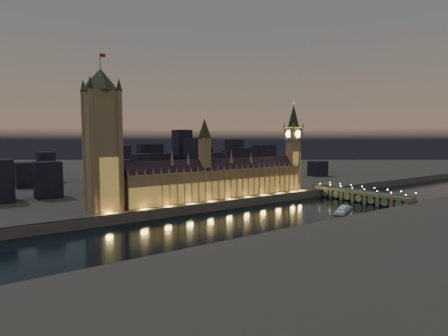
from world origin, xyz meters
TOP-DOWN VIEW (x-y plane):
  - ground_plane at (0.00, 0.00)m, footprint 2000.00×2000.00m
  - north_bank at (0.00, 520.00)m, footprint 2000.00×960.00m
  - embankment_wall at (0.00, 41.00)m, footprint 2000.00×2.50m
  - palace_of_westminster at (6.06, 61.74)m, footprint 202.00×22.19m
  - victoria_tower at (-110.00, 61.93)m, footprint 31.68×31.68m
  - elizabeth_tower at (108.00, 61.92)m, footprint 18.00×18.00m
  - westminster_bridge at (139.54, -3.44)m, footprint 19.20×113.00m
  - river_boat at (79.54, -29.53)m, footprint 42.66×26.88m
  - city_backdrop at (33.57, 247.51)m, footprint 487.66×215.63m

SIDE VIEW (x-z plane):
  - ground_plane at x=0.00m, z-range 0.00..0.00m
  - river_boat at x=79.54m, z-range -0.69..3.81m
  - north_bank at x=0.00m, z-range 0.00..8.00m
  - embankment_wall at x=0.00m, z-range 0.00..8.00m
  - westminster_bridge at x=139.54m, z-range -1.97..13.93m
  - palace_of_westminster at x=6.06m, z-range -12.63..65.37m
  - city_backdrop at x=33.57m, z-range -8.69..69.48m
  - elizabeth_tower at x=108.00m, z-range 13.94..118.69m
  - victoria_tower at x=-110.00m, z-range 7.62..134.07m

